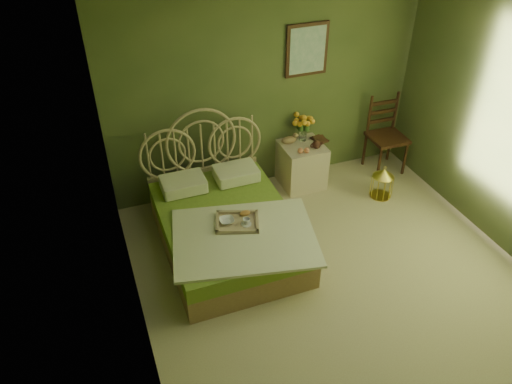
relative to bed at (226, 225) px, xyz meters
name	(u,v)px	position (x,y,z in m)	size (l,w,h in m)	color
floor	(346,293)	(0.91, -1.15, -0.29)	(4.50, 4.50, 0.00)	#C2B78C
ceiling	(384,44)	(0.91, -1.15, 2.31)	(4.50, 4.50, 0.00)	silver
wall_back	(267,90)	(0.91, 1.10, 1.01)	(4.00, 4.00, 0.00)	#626B38
wall_left	(132,244)	(-1.09, -1.15, 1.01)	(4.50, 4.50, 0.00)	#626B38
wall_art	(307,50)	(1.41, 1.08, 1.46)	(0.54, 0.04, 0.64)	#34180E
bed	(226,225)	(0.00, 0.00, 0.00)	(1.65, 2.09, 1.29)	#A58752
nightstand	(302,160)	(1.32, 0.85, 0.08)	(0.54, 0.54, 1.02)	beige
chair	(385,129)	(2.54, 0.84, 0.30)	(0.48, 0.48, 1.05)	#34180E
birdcage	(382,183)	(2.16, 0.20, -0.09)	(0.27, 0.27, 0.41)	gold
book_lower	(315,141)	(1.49, 0.85, 0.31)	(0.16, 0.21, 0.02)	#381E0F
book_upper	(315,140)	(1.49, 0.85, 0.33)	(0.15, 0.20, 0.02)	#472819
cereal_bowl	(227,221)	(-0.05, -0.20, 0.23)	(0.16, 0.16, 0.04)	white
coffee_cup	(246,222)	(0.13, -0.31, 0.25)	(0.08, 0.08, 0.08)	white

